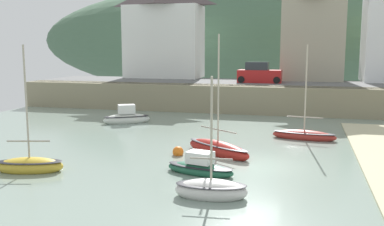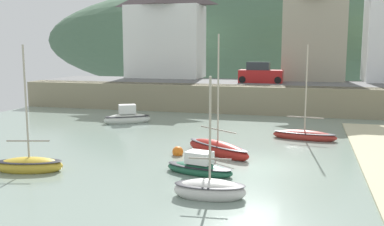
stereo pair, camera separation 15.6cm
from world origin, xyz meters
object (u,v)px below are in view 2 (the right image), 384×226
at_px(waterfront_building_centre, 314,29).
at_px(sailboat_blue_trim, 218,148).
at_px(waterfront_building_left, 165,29).
at_px(sailboat_far_left, 29,165).
at_px(sailboat_nearest_shore, 304,135).
at_px(fishing_boat_green, 210,190).
at_px(parked_car_near_slipway, 260,74).
at_px(sailboat_tall_mast, 199,167).
at_px(mooring_buoy, 178,152).
at_px(dinghy_open_wooden, 127,118).

bearing_deg(waterfront_building_centre, sailboat_blue_trim, -101.90).
height_order(waterfront_building_left, sailboat_far_left, waterfront_building_left).
relative_size(sailboat_blue_trim, sailboat_nearest_shore, 1.09).
xyz_separation_m(fishing_boat_green, parked_car_near_slipway, (-0.89, 25.99, 2.90)).
distance_m(sailboat_tall_mast, sailboat_nearest_shore, 10.13).
relative_size(waterfront_building_left, sailboat_far_left, 1.70).
distance_m(waterfront_building_left, sailboat_far_left, 30.18).
bearing_deg(fishing_boat_green, parked_car_near_slipway, 86.88).
relative_size(fishing_boat_green, mooring_buoy, 8.21).
bearing_deg(sailboat_tall_mast, mooring_buoy, 135.47).
xyz_separation_m(fishing_boat_green, sailboat_nearest_shore, (3.43, 12.06, -0.03)).
bearing_deg(waterfront_building_left, fishing_boat_green, -68.83).
xyz_separation_m(parked_car_near_slipway, mooring_buoy, (-2.23, -19.88, -3.02)).
height_order(sailboat_nearest_shore, dinghy_open_wooden, sailboat_nearest_shore).
xyz_separation_m(sailboat_tall_mast, dinghy_open_wooden, (-8.59, 11.78, 0.11)).
bearing_deg(sailboat_blue_trim, fishing_boat_green, -45.73).
relative_size(sailboat_tall_mast, parked_car_near_slipway, 0.84).
xyz_separation_m(waterfront_building_left, mooring_buoy, (8.69, -24.38, -7.50)).
height_order(waterfront_building_centre, fishing_boat_green, waterfront_building_centre).
bearing_deg(sailboat_tall_mast, dinghy_open_wooden, 139.10).
bearing_deg(fishing_boat_green, sailboat_blue_trim, 93.88).
height_order(sailboat_blue_trim, dinghy_open_wooden, sailboat_blue_trim).
bearing_deg(sailboat_tall_mast, sailboat_blue_trim, 101.73).
height_order(sailboat_tall_mast, dinghy_open_wooden, dinghy_open_wooden).
height_order(sailboat_tall_mast, mooring_buoy, sailboat_tall_mast).
height_order(sailboat_blue_trim, parked_car_near_slipway, sailboat_blue_trim).
bearing_deg(sailboat_tall_mast, waterfront_building_centre, 92.53).
distance_m(fishing_boat_green, dinghy_open_wooden, 17.73).
bearing_deg(mooring_buoy, sailboat_nearest_shore, 42.28).
xyz_separation_m(dinghy_open_wooden, parked_car_near_slipway, (8.86, 11.18, 2.81)).
bearing_deg(sailboat_nearest_shore, fishing_boat_green, -97.68).
xyz_separation_m(sailboat_tall_mast, parked_car_near_slipway, (0.27, 22.96, 2.92)).
distance_m(waterfront_building_left, sailboat_nearest_shore, 25.03).
bearing_deg(dinghy_open_wooden, sailboat_blue_trim, -73.63).
bearing_deg(sailboat_blue_trim, dinghy_open_wooden, 172.71).
relative_size(sailboat_far_left, dinghy_open_wooden, 1.67).
distance_m(waterfront_building_centre, sailboat_nearest_shore, 19.82).
xyz_separation_m(fishing_boat_green, mooring_buoy, (-3.12, 6.10, -0.13)).
relative_size(waterfront_building_left, mooring_buoy, 17.34).
bearing_deg(waterfront_building_centre, fishing_boat_green, -97.30).
distance_m(waterfront_building_left, waterfront_building_centre, 15.71).
distance_m(fishing_boat_green, parked_car_near_slipway, 26.16).
xyz_separation_m(waterfront_building_centre, sailboat_far_left, (-12.87, -29.13, -7.27)).
bearing_deg(sailboat_nearest_shore, waterfront_building_centre, 96.72).
relative_size(sailboat_blue_trim, sailboat_far_left, 1.10).
height_order(sailboat_tall_mast, sailboat_nearest_shore, sailboat_nearest_shore).
bearing_deg(dinghy_open_wooden, sailboat_tall_mast, -84.92).
xyz_separation_m(sailboat_tall_mast, sailboat_far_left, (-7.81, -1.66, 0.02)).
bearing_deg(sailboat_nearest_shore, sailboat_blue_trim, -122.54).
relative_size(waterfront_building_centre, parked_car_near_slipway, 2.46).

